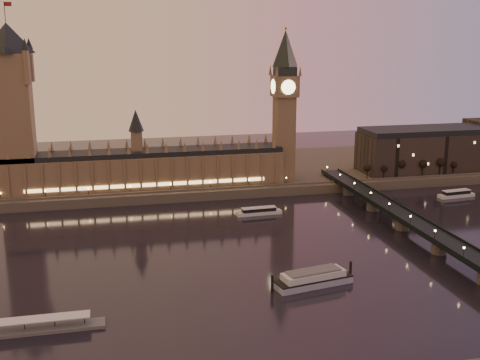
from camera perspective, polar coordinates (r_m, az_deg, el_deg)
The scene contains 17 objects.
ground at distance 297.42m, azimuth 0.86°, elevation -7.09°, with size 700.00×700.00×0.00m, color black.
far_embankment at distance 457.15m, azimuth -0.38°, elevation 0.77°, with size 560.00×130.00×6.00m, color #423D35.
palace_of_westminster at distance 400.72m, azimuth -8.84°, elevation 1.49°, with size 180.00×26.62×52.00m.
victoria_tower at distance 396.63m, azimuth -20.75°, elevation 7.09°, with size 31.68×31.68×118.00m.
big_ben at distance 411.08m, azimuth 4.25°, elevation 7.89°, with size 17.68×17.68×104.00m.
westminster_bridge at distance 328.37m, azimuth 16.65°, elevation -4.63°, with size 13.20×260.00×15.30m.
city_block at distance 485.63m, azimuth 19.94°, elevation 3.03°, with size 155.00×45.00×34.00m.
bare_tree_0 at distance 428.06m, azimuth 11.86°, elevation 1.08°, with size 5.26×5.26×10.70m.
bare_tree_1 at distance 434.02m, azimuth 13.54°, elevation 1.16°, with size 5.26×5.26×10.70m.
bare_tree_2 at distance 440.35m, azimuth 15.17°, elevation 1.24°, with size 5.26×5.26×10.70m.
bare_tree_3 at distance 447.02m, azimuth 16.76°, elevation 1.32°, with size 5.26×5.26×10.70m.
bare_tree_4 at distance 454.03m, azimuth 18.30°, elevation 1.39°, with size 5.26×5.26×10.70m.
bare_tree_5 at distance 461.35m, azimuth 19.79°, elevation 1.46°, with size 5.26×5.26×10.70m.
cruise_boat_a at distance 360.63m, azimuth 1.80°, elevation -2.98°, with size 27.78×7.21×4.41m.
cruise_boat_b at distance 423.42m, azimuth 19.82°, elevation -1.25°, with size 25.98×8.87×4.70m.
moored_barge at distance 264.19m, azimuth 6.96°, elevation -9.24°, with size 39.39×15.99×7.34m.
pontoon_pier at distance 237.45m, azimuth -18.24°, elevation -13.13°, with size 44.49×7.42×11.86m.
Camera 1 is at (-66.12, -269.89, 106.05)m, focal length 45.00 mm.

